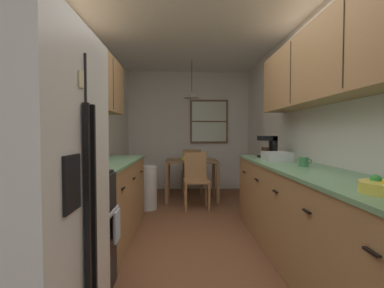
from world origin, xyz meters
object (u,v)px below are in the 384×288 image
object	(u,v)px
coffee_maker	(269,146)
dish_rack	(277,156)
stove_range	(62,238)
trash_bin	(147,188)
refrigerator	(3,215)
dining_table	(192,167)
dining_chair_far	(192,168)
storage_canister	(84,160)
dining_chair_near	(196,177)
microwave_over_range	(42,74)
table_serving_bowl	(187,158)
mug_spare	(304,162)

from	to	relation	value
coffee_maker	dish_rack	size ratio (longest dim) A/B	0.83
stove_range	trash_bin	size ratio (longest dim) A/B	1.59
refrigerator	dining_table	size ratio (longest dim) A/B	1.82
dining_table	coffee_maker	bearing A→B (deg)	-56.90
dining_chair_far	stove_range	bearing A→B (deg)	-106.06
storage_canister	coffee_maker	distance (m)	2.30
trash_bin	storage_canister	bearing A→B (deg)	-98.59
dining_chair_near	trash_bin	distance (m)	0.80
microwave_over_range	dining_table	world-z (taller)	microwave_over_range
refrigerator	storage_canister	xyz separation A→B (m)	(-0.07, 1.23, 0.13)
dining_table	table_serving_bowl	bearing A→B (deg)	157.09
mug_spare	dining_table	bearing A→B (deg)	111.60
refrigerator	mug_spare	size ratio (longest dim) A/B	13.54
dining_table	dish_rack	size ratio (longest dim) A/B	2.76
dining_table	mug_spare	world-z (taller)	mug_spare
trash_bin	dish_rack	bearing A→B (deg)	-37.06
storage_canister	microwave_over_range	bearing A→B (deg)	-102.32
stove_range	storage_canister	distance (m)	0.71
dining_table	dining_chair_far	size ratio (longest dim) A/B	1.04
stove_range	storage_canister	xyz separation A→B (m)	(-0.01, 0.49, 0.51)
dining_chair_near	dining_chair_far	bearing A→B (deg)	91.16
trash_bin	mug_spare	size ratio (longest dim) A/B	5.51
coffee_maker	refrigerator	bearing A→B (deg)	-129.38
storage_canister	coffee_maker	bearing A→B (deg)	29.41
dining_chair_far	coffee_maker	xyz separation A→B (m)	(0.94, -2.06, 0.55)
refrigerator	trash_bin	world-z (taller)	refrigerator
refrigerator	dining_chair_near	size ratio (longest dim) A/B	1.89
dining_table	dining_chair_near	size ratio (longest dim) A/B	1.04
dining_chair_near	dining_table	bearing A→B (deg)	95.30
dish_rack	coffee_maker	bearing A→B (deg)	84.52
refrigerator	trash_bin	bearing A→B (deg)	85.88
dining_chair_near	table_serving_bowl	distance (m)	0.67
stove_range	trash_bin	distance (m)	2.50
dining_chair_near	trash_bin	bearing A→B (deg)	-175.77
mug_spare	table_serving_bowl	distance (m)	2.75
dining_chair_near	trash_bin	size ratio (longest dim) A/B	1.30
microwave_over_range	dining_chair_far	distance (m)	4.02
storage_canister	coffee_maker	world-z (taller)	coffee_maker
stove_range	coffee_maker	world-z (taller)	coffee_maker
mug_spare	dish_rack	world-z (taller)	dish_rack
refrigerator	coffee_maker	size ratio (longest dim) A/B	6.02
dining_table	storage_canister	bearing A→B (deg)	-111.60
stove_range	table_serving_bowl	size ratio (longest dim) A/B	5.04
coffee_maker	mug_spare	distance (m)	1.01
refrigerator	dining_chair_far	world-z (taller)	refrigerator
dining_chair_far	coffee_maker	size ratio (longest dim) A/B	3.18
stove_range	dining_chair_near	xyz separation A→B (m)	(1.08, 2.54, 0.03)
stove_range	dining_chair_near	world-z (taller)	stove_range
refrigerator	mug_spare	distance (m)	2.38
dining_table	mug_spare	bearing A→B (deg)	-68.40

